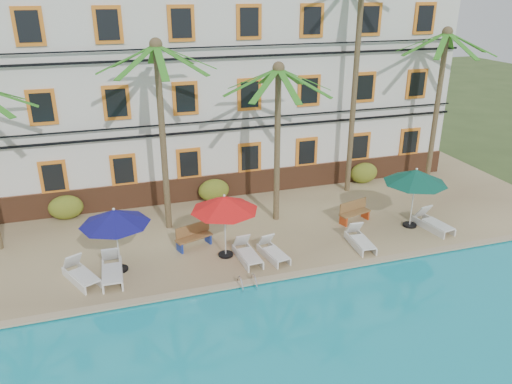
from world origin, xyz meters
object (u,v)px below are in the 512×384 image
object	(u,v)px
palm_d	(357,58)
lounger_e	(360,240)
lounger_b	(112,270)
bench_right	(354,211)
umbrella_green	(416,177)
lounger_c	(247,253)
palm_b	(161,111)
umbrella_red	(224,204)
umbrella_blue	(115,217)
lounger_d	(273,251)
bench_left	(193,236)
lounger_f	(433,222)
pool_ladder	(247,285)
palm_e	(440,87)
palm_c	(278,120)
lounger_a	(81,274)

from	to	relation	value
palm_d	lounger_e	size ratio (longest dim) A/B	5.82
lounger_b	bench_right	size ratio (longest dim) A/B	1.27
umbrella_green	lounger_b	size ratio (longest dim) A/B	1.34
lounger_c	lounger_e	xyz separation A→B (m)	(4.62, -0.30, -0.00)
palm_b	umbrella_green	xyz separation A→B (m)	(10.00, -3.00, -2.82)
lounger_c	umbrella_red	bearing A→B (deg)	142.72
umbrella_blue	bench_right	world-z (taller)	umbrella_blue
lounger_d	bench_left	distance (m)	3.28
lounger_f	lounger_b	bearing A→B (deg)	179.63
lounger_f	pool_ladder	xyz separation A→B (m)	(-8.84, -1.85, -0.29)
palm_e	lounger_e	size ratio (longest dim) A/B	4.37
lounger_e	umbrella_green	bearing A→B (deg)	18.03
lounger_f	pool_ladder	distance (m)	9.03
lounger_b	lounger_d	xyz separation A→B (m)	(5.94, -0.36, -0.05)
umbrella_red	pool_ladder	bearing A→B (deg)	-84.76
umbrella_green	lounger_e	size ratio (longest dim) A/B	1.47
palm_d	pool_ladder	distance (m)	12.03
palm_c	lounger_f	size ratio (longest dim) A/B	3.49
palm_e	umbrella_green	bearing A→B (deg)	-132.42
lounger_b	lounger_e	bearing A→B (deg)	-3.17
lounger_d	lounger_e	world-z (taller)	lounger_e
palm_e	lounger_a	distance (m)	18.33
palm_c	umbrella_blue	size ratio (longest dim) A/B	2.76
palm_c	palm_e	world-z (taller)	palm_e
umbrella_green	bench_right	world-z (taller)	umbrella_green
lounger_d	bench_right	world-z (taller)	bench_right
lounger_d	bench_left	size ratio (longest dim) A/B	1.12
lounger_b	bench_right	distance (m)	10.52
umbrella_red	lounger_a	world-z (taller)	umbrella_red
bench_left	palm_e	bearing A→B (deg)	12.80
lounger_b	lounger_c	bearing A→B (deg)	-2.63
palm_d	lounger_b	distance (m)	14.26
umbrella_red	lounger_a	size ratio (longest dim) A/B	1.32
palm_b	umbrella_red	distance (m)	4.61
umbrella_blue	lounger_f	size ratio (longest dim) A/B	1.27
pool_ladder	palm_b	bearing A→B (deg)	109.84
palm_e	lounger_a	xyz separation A→B (m)	(-17.16, -4.26, -4.85)
lounger_a	palm_b	bearing A→B (deg)	43.03
lounger_a	lounger_f	xyz separation A→B (m)	(14.35, -0.18, 0.01)
umbrella_green	lounger_c	distance (m)	7.86
umbrella_red	lounger_d	world-z (taller)	umbrella_red
palm_e	umbrella_blue	world-z (taller)	palm_e
lounger_a	lounger_e	world-z (taller)	lounger_a
umbrella_green	lounger_b	bearing A→B (deg)	-178.04
palm_e	lounger_f	xyz separation A→B (m)	(-2.81, -4.43, -4.84)
bench_right	pool_ladder	world-z (taller)	bench_right
lounger_d	palm_c	bearing A→B (deg)	68.36
palm_e	umbrella_red	world-z (taller)	palm_e
palm_b	lounger_f	world-z (taller)	palm_b
bench_right	palm_e	bearing A→B (deg)	25.71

